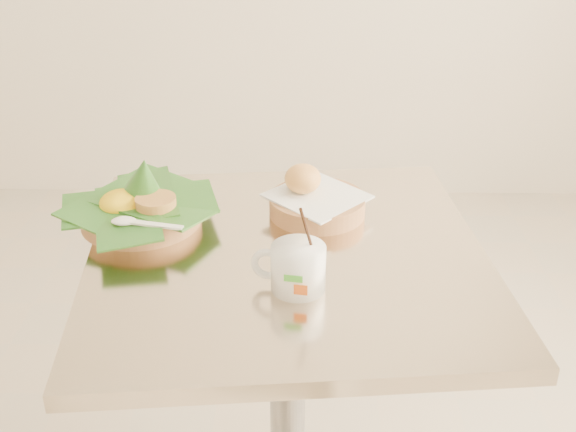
{
  "coord_description": "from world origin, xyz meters",
  "views": [
    {
      "loc": [
        0.23,
        -1.12,
        1.4
      ],
      "look_at": [
        0.21,
        -0.02,
        0.82
      ],
      "focal_mm": 45.0,
      "sensor_mm": 36.0,
      "label": 1
    }
  ],
  "objects_px": {
    "cafe_table": "(287,351)",
    "rice_basket": "(140,204)",
    "coffee_mug": "(297,267)",
    "bread_basket": "(315,200)"
  },
  "relations": [
    {
      "from": "rice_basket",
      "to": "bread_basket",
      "type": "relative_size",
      "value": 1.27
    },
    {
      "from": "cafe_table",
      "to": "coffee_mug",
      "type": "bearing_deg",
      "value": -81.67
    },
    {
      "from": "cafe_table",
      "to": "bread_basket",
      "type": "height_order",
      "value": "bread_basket"
    },
    {
      "from": "bread_basket",
      "to": "cafe_table",
      "type": "bearing_deg",
      "value": -108.58
    },
    {
      "from": "bread_basket",
      "to": "coffee_mug",
      "type": "height_order",
      "value": "coffee_mug"
    },
    {
      "from": "cafe_table",
      "to": "coffee_mug",
      "type": "distance_m",
      "value": 0.29
    },
    {
      "from": "cafe_table",
      "to": "rice_basket",
      "type": "height_order",
      "value": "rice_basket"
    },
    {
      "from": "cafe_table",
      "to": "rice_basket",
      "type": "distance_m",
      "value": 0.4
    },
    {
      "from": "rice_basket",
      "to": "coffee_mug",
      "type": "distance_m",
      "value": 0.37
    },
    {
      "from": "cafe_table",
      "to": "rice_basket",
      "type": "relative_size",
      "value": 2.7
    }
  ]
}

